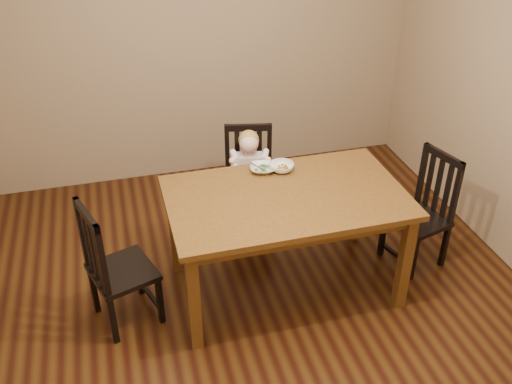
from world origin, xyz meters
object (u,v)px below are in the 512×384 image
object	(u,v)px
toddler	(249,173)
bowl_veg	(282,167)
bowl_peas	(263,169)
chair_right	(423,212)
dining_table	(286,207)
chair_child	(249,184)
chair_left	(115,268)

from	to	relation	value
toddler	bowl_veg	xyz separation A→B (m)	(0.14, -0.42, 0.27)
bowl_peas	toddler	bearing A→B (deg)	89.87
chair_right	bowl_peas	size ratio (longest dim) A/B	5.10
dining_table	chair_child	distance (m)	0.84
chair_child	toddler	world-z (taller)	chair_child
chair_left	bowl_veg	distance (m)	1.36
dining_table	chair_child	world-z (taller)	chair_child
dining_table	bowl_peas	xyz separation A→B (m)	(-0.07, 0.35, 0.12)
chair_child	bowl_veg	bearing A→B (deg)	117.68
chair_right	toddler	size ratio (longest dim) A/B	1.89
dining_table	chair_right	distance (m)	1.15
dining_table	bowl_peas	size ratio (longest dim) A/B	9.00
dining_table	bowl_veg	distance (m)	0.35
dining_table	chair_left	size ratio (longest dim) A/B	1.71
chair_right	bowl_veg	distance (m)	1.15
dining_table	bowl_peas	world-z (taller)	bowl_peas
dining_table	chair_child	xyz separation A→B (m)	(-0.06, 0.79, -0.27)
dining_table	chair_child	size ratio (longest dim) A/B	1.76
chair_left	bowl_peas	size ratio (longest dim) A/B	5.28
bowl_veg	toddler	bearing A→B (deg)	107.89
chair_left	chair_right	distance (m)	2.30
chair_left	bowl_veg	xyz separation A→B (m)	(1.25, 0.36, 0.38)
chair_child	chair_right	distance (m)	1.39
bowl_peas	chair_left	bearing A→B (deg)	-160.95
chair_child	chair_left	distance (m)	1.40
chair_right	toddler	bearing A→B (deg)	44.08
chair_child	bowl_peas	bearing A→B (deg)	101.16
chair_right	dining_table	bearing A→B (deg)	77.17
chair_right	bowl_peas	distance (m)	1.28
chair_left	toddler	world-z (taller)	chair_left
dining_table	toddler	world-z (taller)	toddler
bowl_peas	bowl_veg	xyz separation A→B (m)	(0.14, -0.03, 0.01)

